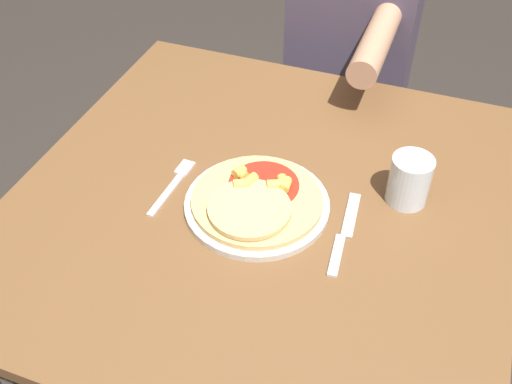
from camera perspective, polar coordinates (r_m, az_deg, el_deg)
dining_table at (r=1.27m, az=0.53°, el=-4.26°), size 0.97×0.99×0.75m
plate at (r=1.17m, az=-0.00°, el=-1.19°), size 0.28×0.28×0.01m
pizza at (r=1.15m, az=-0.09°, el=-0.69°), size 0.26×0.26×0.04m
fork at (r=1.23m, az=-7.82°, el=0.83°), size 0.03×0.18×0.00m
knife at (r=1.13m, az=8.38°, el=-3.98°), size 0.03×0.22×0.00m
drinking_glass at (r=1.19m, az=14.40°, el=1.11°), size 0.08×0.08×0.10m
person_diner at (r=1.80m, az=9.07°, el=13.10°), size 0.34×0.52×1.18m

